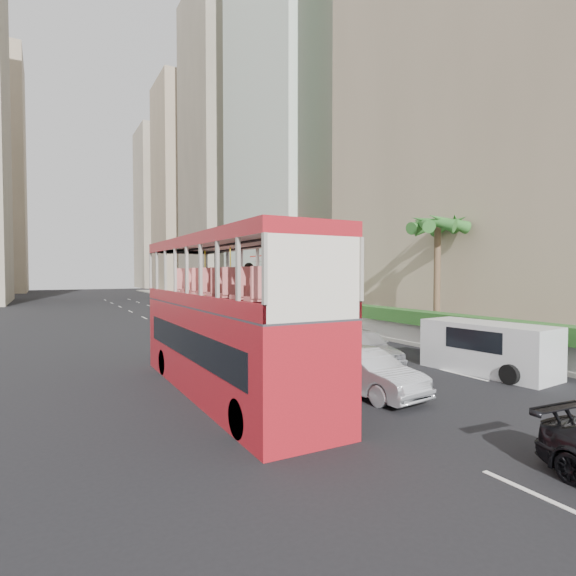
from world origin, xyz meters
TOP-DOWN VIEW (x-y plane):
  - ground_plane at (0.00, 0.00)m, footprint 200.00×200.00m
  - double_decker_bus at (-6.00, 0.00)m, footprint 2.50×11.00m
  - car_silver_lane_a at (-2.16, -2.33)m, footprint 1.99×4.48m
  - car_silver_lane_b at (0.70, 1.43)m, footprint 2.49×4.76m
  - van_asset at (1.50, 18.64)m, footprint 3.27×5.65m
  - minibus_near at (1.28, 10.58)m, footprint 2.08×5.58m
  - minibus_far at (4.21, 11.75)m, footprint 2.73×5.64m
  - panel_van_near at (3.94, -2.19)m, footprint 2.41×5.04m
  - panel_van_far at (4.45, 20.01)m, footprint 3.14×5.84m
  - sidewalk at (9.00, 25.00)m, footprint 6.00×120.00m
  - kerb_wall at (6.20, 14.00)m, footprint 0.30×44.00m
  - hedge at (6.20, 14.00)m, footprint 1.10×44.00m
  - palm_tree at (7.80, 4.00)m, footprint 0.36×0.36m
  - shell_station at (10.00, 23.00)m, footprint 6.50×8.00m
  - tower_stripe at (18.00, 34.00)m, footprint 16.00×18.00m
  - tower_mid at (18.00, 58.00)m, footprint 16.00×16.00m
  - tower_far_a at (17.00, 82.00)m, footprint 14.00×14.00m
  - tower_far_b at (17.00, 104.00)m, footprint 14.00×14.00m

SIDE VIEW (x-z plane):
  - ground_plane at x=0.00m, z-range 0.00..0.00m
  - car_silver_lane_a at x=-2.16m, z-range -0.71..0.71m
  - car_silver_lane_b at x=0.70m, z-range -0.77..0.77m
  - van_asset at x=1.50m, z-range -0.74..0.74m
  - sidewalk at x=9.00m, z-range 0.00..0.18m
  - kerb_wall at x=6.20m, z-range 0.18..1.18m
  - panel_van_near at x=3.94m, z-range 0.00..1.95m
  - panel_van_far at x=4.45m, z-range 0.00..2.22m
  - minibus_far at x=4.21m, z-range 0.00..2.40m
  - minibus_near at x=1.28m, z-range 0.00..2.44m
  - hedge at x=6.20m, z-range 1.18..1.88m
  - double_decker_bus at x=-6.00m, z-range 0.00..5.06m
  - shell_station at x=10.00m, z-range 0.00..5.50m
  - palm_tree at x=7.80m, z-range 0.18..6.58m
  - tower_far_b at x=17.00m, z-range 0.00..40.00m
  - tower_far_a at x=17.00m, z-range 0.00..44.00m
  - tower_mid at x=18.00m, z-range 0.00..50.00m
  - tower_stripe at x=18.00m, z-range 0.00..58.00m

